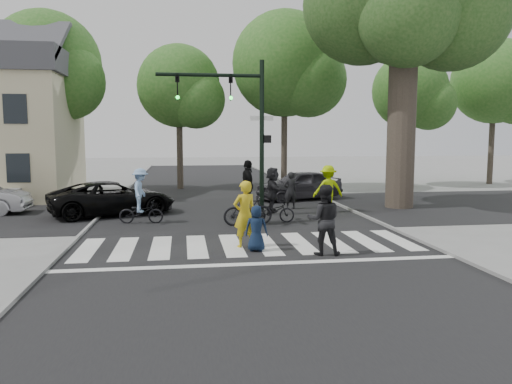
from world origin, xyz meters
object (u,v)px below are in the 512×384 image
pedestrian_woman (245,214)px  car_suv (113,198)px  car_grey (299,185)px  traffic_signal (240,115)px  pedestrian_adult (324,220)px  pedestrian_child (256,228)px  cyclist_left (141,200)px  cyclist_right (273,198)px  cyclist_mid (248,199)px

pedestrian_woman → car_suv: 7.83m
pedestrian_woman → car_grey: bearing=-131.2°
traffic_signal → pedestrian_adult: (1.43, -6.67, -2.97)m
traffic_signal → pedestrian_child: 6.86m
pedestrian_child → pedestrian_adult: size_ratio=0.68×
pedestrian_adult → cyclist_left: 7.54m
pedestrian_adult → pedestrian_child: bearing=-10.3°
traffic_signal → car_grey: traffic_signal is taller
pedestrian_child → car_grey: 11.15m
traffic_signal → cyclist_right: 3.58m
cyclist_left → cyclist_mid: cyclist_mid is taller
traffic_signal → pedestrian_child: traffic_signal is taller
pedestrian_woman → cyclist_right: bearing=-131.1°
pedestrian_adult → car_grey: (1.98, 11.17, -0.21)m
pedestrian_adult → car_suv: 9.97m
pedestrian_adult → cyclist_mid: size_ratio=0.82×
pedestrian_child → car_grey: size_ratio=0.30×
traffic_signal → car_grey: 6.48m
pedestrian_adult → car_grey: size_ratio=0.44×
pedestrian_adult → cyclist_left: (-5.14, 5.51, -0.07)m
pedestrian_adult → cyclist_mid: cyclist_mid is taller
pedestrian_adult → cyclist_left: size_ratio=0.94×
pedestrian_woman → cyclist_right: 4.06m
cyclist_left → car_grey: 9.10m
cyclist_mid → car_suv: size_ratio=0.47×
pedestrian_woman → pedestrian_child: pedestrian_woman is taller
pedestrian_woman → cyclist_mid: (0.54, 3.39, -0.00)m
cyclist_mid → cyclist_right: cyclist_mid is taller
traffic_signal → cyclist_right: size_ratio=2.99×
traffic_signal → cyclist_left: (-3.71, -1.17, -3.04)m
pedestrian_woman → pedestrian_adult: 2.29m
pedestrian_adult → pedestrian_woman: bearing=-21.2°
cyclist_mid → car_grey: size_ratio=0.54×
pedestrian_woman → cyclist_left: 5.36m
pedestrian_child → cyclist_left: cyclist_left is taller
traffic_signal → pedestrian_adult: 7.44m
pedestrian_woman → cyclist_left: (-3.20, 4.30, -0.08)m
cyclist_right → cyclist_left: bearing=173.7°
pedestrian_adult → cyclist_mid: (-1.41, 4.60, 0.01)m
pedestrian_adult → cyclist_mid: bearing=-62.4°
pedestrian_adult → car_grey: bearing=-89.4°
cyclist_left → cyclist_mid: (3.73, -0.91, 0.08)m
pedestrian_child → cyclist_right: 4.52m
cyclist_mid → cyclist_right: 1.02m
cyclist_right → traffic_signal: bearing=119.9°
pedestrian_child → car_suv: bearing=-41.2°
cyclist_left → car_suv: (-1.26, 2.13, -0.18)m
traffic_signal → car_suv: 6.00m
cyclist_left → traffic_signal: bearing=17.5°
car_suv → cyclist_right: bearing=-135.0°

